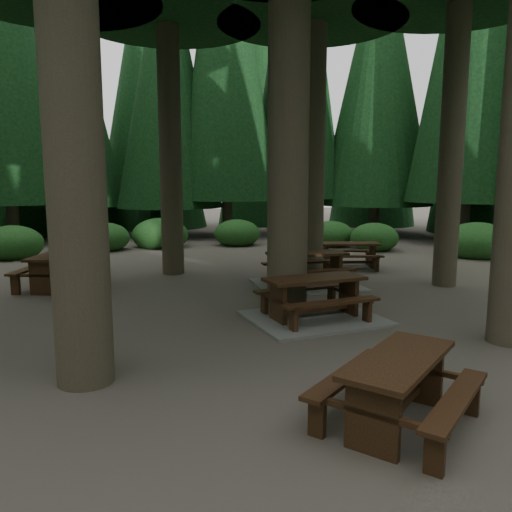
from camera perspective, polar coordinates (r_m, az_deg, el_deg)
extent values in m
plane|color=#504841|center=(10.32, -0.56, -6.73)|extent=(80.00, 80.00, 0.00)
cube|color=gray|center=(10.04, 6.65, -7.07)|extent=(2.91, 2.58, 0.05)
cube|color=#34180F|center=(9.85, 6.73, -2.60)|extent=(2.09, 1.17, 0.07)
cube|color=#34180F|center=(10.49, 4.94, -3.73)|extent=(1.99, 0.69, 0.05)
cube|color=#34180F|center=(9.37, 8.66, -5.29)|extent=(1.99, 0.69, 0.05)
cube|color=#34180F|center=(9.59, 2.54, -5.48)|extent=(0.22, 0.61, 0.79)
cube|color=#34180F|center=(9.58, 2.55, -5.09)|extent=(0.43, 1.57, 0.07)
cube|color=#34180F|center=(10.35, 10.52, -4.57)|extent=(0.22, 0.61, 0.79)
cube|color=#34180F|center=(10.33, 10.53, -4.22)|extent=(0.43, 1.57, 0.07)
cube|color=#34180F|center=(9.99, 6.66, -6.12)|extent=(1.63, 0.44, 0.09)
cube|color=#34180F|center=(13.65, -21.75, 0.12)|extent=(1.27, 2.20, 0.07)
cube|color=#34180F|center=(14.01, -24.22, -1.25)|extent=(0.77, 2.07, 0.06)
cube|color=#34180F|center=(13.42, -19.01, -1.36)|extent=(0.77, 2.07, 0.06)
cube|color=#34180F|center=(12.99, -23.19, -2.37)|extent=(0.63, 0.24, 0.83)
cube|color=#34180F|center=(12.98, -23.21, -2.07)|extent=(1.64, 0.49, 0.07)
cube|color=#34180F|center=(14.46, -20.26, -1.15)|extent=(0.63, 0.24, 0.83)
cube|color=#34180F|center=(14.45, -20.27, -0.88)|extent=(1.64, 0.49, 0.07)
cube|color=#34180F|center=(13.75, -21.60, -2.58)|extent=(0.50, 1.69, 0.09)
cube|color=gray|center=(13.17, 5.81, -3.29)|extent=(2.76, 2.34, 0.05)
cube|color=#34180F|center=(13.03, 5.87, 0.27)|extent=(2.10, 0.94, 0.07)
cube|color=#34180F|center=(13.71, 4.87, -0.74)|extent=(2.06, 0.43, 0.06)
cube|color=#34180F|center=(12.45, 6.92, -1.72)|extent=(2.06, 0.43, 0.06)
cube|color=#34180F|center=(12.84, 2.41, -1.81)|extent=(0.14, 0.63, 0.82)
cube|color=#34180F|center=(12.83, 2.41, -1.51)|extent=(0.21, 1.65, 0.07)
cube|color=#34180F|center=(13.40, 9.12, -1.48)|extent=(0.14, 0.63, 0.82)
cube|color=#34180F|center=(13.39, 9.13, -1.19)|extent=(0.21, 1.65, 0.07)
cube|color=#34180F|center=(13.14, 5.82, -2.52)|extent=(1.71, 0.21, 0.09)
cube|color=#34180F|center=(15.92, 10.61, 1.38)|extent=(1.94, 1.00, 0.06)
cube|color=#34180F|center=(16.56, 10.15, 0.59)|extent=(1.87, 0.54, 0.05)
cube|color=#34180F|center=(15.37, 11.05, -0.04)|extent=(1.87, 0.54, 0.05)
cube|color=#34180F|center=(15.84, 7.95, -0.05)|extent=(0.17, 0.57, 0.74)
cube|color=#34180F|center=(15.83, 7.96, 0.17)|extent=(0.31, 1.48, 0.06)
cube|color=#34180F|center=(16.14, 13.14, -0.03)|extent=(0.17, 0.57, 0.74)
cube|color=#34180F|center=(16.13, 13.15, 0.18)|extent=(0.31, 1.48, 0.06)
cube|color=#34180F|center=(16.00, 10.55, -0.70)|extent=(1.54, 0.32, 0.08)
cube|color=#34180F|center=(5.84, 16.09, -11.29)|extent=(1.82, 1.81, 0.06)
cube|color=#34180F|center=(6.16, 10.40, -13.09)|extent=(1.50, 1.48, 0.05)
cube|color=#34180F|center=(5.80, 21.92, -15.00)|extent=(1.50, 1.48, 0.05)
cube|color=#34180F|center=(5.35, 13.16, -17.73)|extent=(0.46, 0.46, 0.74)
cube|color=#34180F|center=(5.33, 13.18, -17.13)|extent=(1.11, 1.12, 0.06)
cube|color=#34180F|center=(6.64, 18.11, -12.60)|extent=(0.46, 0.46, 0.74)
cube|color=#34180F|center=(6.62, 18.13, -12.11)|extent=(1.11, 1.12, 0.06)
cube|color=#34180F|center=(6.06, 15.85, -16.51)|extent=(1.16, 1.14, 0.08)
ellipsoid|color=#1D511B|center=(19.83, 23.96, 1.11)|extent=(2.42, 2.42, 1.49)
ellipsoid|color=#1D511B|center=(20.33, 13.36, 1.78)|extent=(1.90, 1.90, 1.17)
ellipsoid|color=#1D511B|center=(21.23, 8.57, 2.20)|extent=(1.84, 1.84, 1.13)
ellipsoid|color=#1D511B|center=(21.40, -2.18, 2.34)|extent=(1.95, 1.95, 1.20)
ellipsoid|color=#1D511B|center=(21.15, -10.87, 2.12)|extent=(2.31, 2.31, 1.42)
ellipsoid|color=#1D511B|center=(20.65, -16.89, 1.75)|extent=(1.93, 1.93, 1.19)
ellipsoid|color=#1D511B|center=(19.78, -26.10, 0.95)|extent=(2.15, 2.15, 1.32)
cone|color=black|center=(25.14, 23.95, 24.56)|extent=(5.25, 5.25, 16.27)
cone|color=black|center=(27.03, 13.89, 20.10)|extent=(5.73, 5.73, 13.48)
cone|color=black|center=(27.09, 4.70, 24.51)|extent=(4.80, 4.80, 16.65)
cone|color=black|center=(25.77, -3.49, 24.78)|extent=(4.97, 4.97, 16.24)
cone|color=black|center=(25.70, -10.11, 20.04)|extent=(5.17, 5.17, 12.91)
cone|color=black|center=(27.51, -21.52, 19.28)|extent=(5.82, 5.82, 13.26)
cone|color=black|center=(32.85, 13.57, 20.27)|extent=(5.26, 5.26, 19.02)
cone|color=black|center=(32.40, 0.48, 18.07)|extent=(5.34, 5.34, 16.14)
cone|color=black|center=(31.22, -12.25, 18.92)|extent=(6.57, 6.57, 16.86)
cone|color=black|center=(31.06, -25.45, 21.56)|extent=(6.13, 6.13, 20.24)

